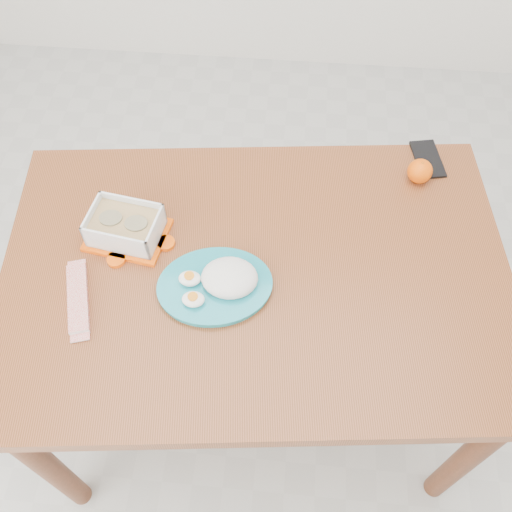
# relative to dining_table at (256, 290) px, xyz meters

# --- Properties ---
(ground) EXTENTS (3.50, 3.50, 0.00)m
(ground) POSITION_rel_dining_table_xyz_m (0.02, 0.04, -0.65)
(ground) COLOR #B7B7B2
(ground) RESTS_ON ground
(dining_table) EXTENTS (1.31, 0.95, 0.75)m
(dining_table) POSITION_rel_dining_table_xyz_m (0.00, 0.00, 0.00)
(dining_table) COLOR brown
(dining_table) RESTS_ON ground
(food_container) EXTENTS (0.21, 0.17, 0.08)m
(food_container) POSITION_rel_dining_table_xyz_m (-0.33, 0.07, 0.14)
(food_container) COLOR #FF5807
(food_container) RESTS_ON dining_table
(orange_fruit) EXTENTS (0.07, 0.07, 0.07)m
(orange_fruit) POSITION_rel_dining_table_xyz_m (0.41, 0.33, 0.13)
(orange_fruit) COLOR orange
(orange_fruit) RESTS_ON dining_table
(rice_plate) EXTENTS (0.32, 0.32, 0.07)m
(rice_plate) POSITION_rel_dining_table_xyz_m (-0.08, -0.06, 0.12)
(rice_plate) COLOR teal
(rice_plate) RESTS_ON dining_table
(candy_bar) EXTENTS (0.10, 0.19, 0.02)m
(candy_bar) POSITION_rel_dining_table_xyz_m (-0.40, -0.12, 0.10)
(candy_bar) COLOR red
(candy_bar) RESTS_ON dining_table
(smartphone) EXTENTS (0.09, 0.15, 0.01)m
(smartphone) POSITION_rel_dining_table_xyz_m (0.44, 0.40, 0.10)
(smartphone) COLOR black
(smartphone) RESTS_ON dining_table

